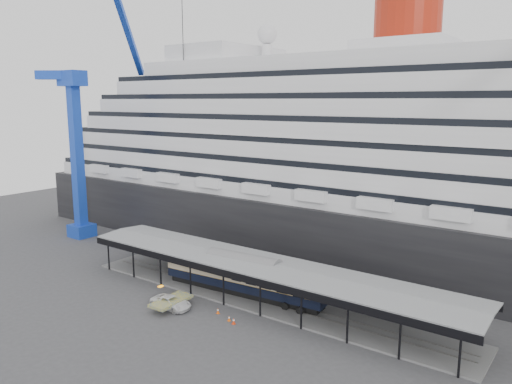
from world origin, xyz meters
TOP-DOWN VIEW (x-y plane):
  - ground at (0.00, 0.00)m, footprint 200.00×200.00m
  - cruise_ship at (0.05, 32.00)m, footprint 130.00×30.00m
  - platform_canopy at (0.00, 5.00)m, footprint 56.00×9.18m
  - crane_blue at (-45.11, 10.62)m, footprint 22.63×19.19m
  - port_truck at (-7.60, -3.80)m, footprint 5.63×2.77m
  - pullman_carriage at (-2.85, 5.00)m, footprint 24.11×4.91m
  - traffic_cone_left at (-1.77, -1.54)m, footprint 0.43×0.43m
  - traffic_cone_mid at (0.67, -2.36)m, footprint 0.40×0.40m
  - traffic_cone_right at (1.63, -2.69)m, footprint 0.47×0.47m

SIDE VIEW (x-z plane):
  - ground at x=0.00m, z-range 0.00..0.00m
  - traffic_cone_mid at x=0.67m, z-range 0.00..0.68m
  - traffic_cone_left at x=-1.77m, z-range 0.00..0.73m
  - traffic_cone_right at x=1.63m, z-range 0.00..0.79m
  - port_truck at x=-7.60m, z-range 0.00..1.54m
  - platform_canopy at x=0.00m, z-range -0.29..5.01m
  - pullman_carriage at x=-2.85m, z-range -8.92..14.59m
  - cruise_ship at x=0.05m, z-range -3.60..40.30m
  - crane_blue at x=-45.11m, z-range -3.84..43.76m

